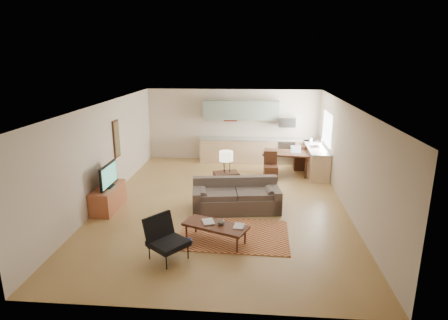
# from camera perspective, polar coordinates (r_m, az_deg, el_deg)

# --- Properties ---
(room) EXTENTS (9.00, 9.00, 9.00)m
(room) POSITION_cam_1_polar(r_m,az_deg,el_deg) (9.90, -0.14, 0.65)
(room) COLOR #A07842
(room) RESTS_ON ground
(kitchen_counter_back) EXTENTS (4.26, 0.64, 0.92)m
(kitchen_counter_back) POSITION_cam_1_polar(r_m,az_deg,el_deg) (14.13, 4.93, 1.47)
(kitchen_counter_back) COLOR tan
(kitchen_counter_back) RESTS_ON ground
(kitchen_counter_right) EXTENTS (0.64, 2.26, 0.92)m
(kitchen_counter_right) POSITION_cam_1_polar(r_m,az_deg,el_deg) (13.16, 13.80, 0.00)
(kitchen_counter_right) COLOR tan
(kitchen_counter_right) RESTS_ON ground
(kitchen_range) EXTENTS (0.62, 0.62, 0.90)m
(kitchen_range) POSITION_cam_1_polar(r_m,az_deg,el_deg) (14.19, 9.38, 1.33)
(kitchen_range) COLOR #A5A8AD
(kitchen_range) RESTS_ON ground
(kitchen_microwave) EXTENTS (0.62, 0.40, 0.35)m
(kitchen_microwave) POSITION_cam_1_polar(r_m,az_deg,el_deg) (13.98, 9.57, 5.72)
(kitchen_microwave) COLOR #A5A8AD
(kitchen_microwave) RESTS_ON room
(upper_cabinets) EXTENTS (2.80, 0.34, 0.70)m
(upper_cabinets) POSITION_cam_1_polar(r_m,az_deg,el_deg) (14.00, 2.60, 7.60)
(upper_cabinets) COLOR gray
(upper_cabinets) RESTS_ON room
(window_right) EXTENTS (0.02, 1.40, 1.05)m
(window_right) POSITION_cam_1_polar(r_m,az_deg,el_deg) (12.97, 15.43, 4.61)
(window_right) COLOR white
(window_right) RESTS_ON room
(wall_art_left) EXTENTS (0.06, 0.42, 1.10)m
(wall_art_left) POSITION_cam_1_polar(r_m,az_deg,el_deg) (11.42, -16.04, 3.10)
(wall_art_left) COLOR olive
(wall_art_left) RESTS_ON room
(triptych) EXTENTS (1.70, 0.04, 0.50)m
(triptych) POSITION_cam_1_polar(r_m,az_deg,el_deg) (14.19, 0.98, 6.91)
(triptych) COLOR beige
(triptych) RESTS_ON room
(rug) EXTENTS (2.49, 1.76, 0.02)m
(rug) POSITION_cam_1_polar(r_m,az_deg,el_deg) (8.61, 1.50, -11.31)
(rug) COLOR #9A3318
(rug) RESTS_ON floor
(sofa) EXTENTS (2.46, 1.33, 0.81)m
(sofa) POSITION_cam_1_polar(r_m,az_deg,el_deg) (9.74, 1.87, -5.45)
(sofa) COLOR brown
(sofa) RESTS_ON floor
(coffee_table) EXTENTS (1.51, 1.04, 0.42)m
(coffee_table) POSITION_cam_1_polar(r_m,az_deg,el_deg) (8.23, -1.32, -11.11)
(coffee_table) COLOR #442114
(coffee_table) RESTS_ON floor
(book_a) EXTENTS (0.44, 0.47, 0.03)m
(book_a) POSITION_cam_1_polar(r_m,az_deg,el_deg) (8.21, -3.25, -9.48)
(book_a) COLOR maroon
(book_a) RESTS_ON coffee_table
(book_b) EXTENTS (0.29, 0.35, 0.02)m
(book_b) POSITION_cam_1_polar(r_m,az_deg,el_deg) (8.06, 1.52, -9.98)
(book_b) COLOR navy
(book_b) RESTS_ON coffee_table
(vase) EXTENTS (0.19, 0.19, 0.16)m
(vase) POSITION_cam_1_polar(r_m,az_deg,el_deg) (8.10, -0.44, -9.29)
(vase) COLOR black
(vase) RESTS_ON coffee_table
(armchair) EXTENTS (1.06, 1.06, 0.86)m
(armchair) POSITION_cam_1_polar(r_m,az_deg,el_deg) (7.59, -8.51, -11.85)
(armchair) COLOR black
(armchair) RESTS_ON floor
(tv_credenza) EXTENTS (0.51, 1.34, 0.62)m
(tv_credenza) POSITION_cam_1_polar(r_m,az_deg,el_deg) (10.32, -17.21, -5.53)
(tv_credenza) COLOR #994B2F
(tv_credenza) RESTS_ON floor
(tv) EXTENTS (0.10, 1.03, 0.62)m
(tv) POSITION_cam_1_polar(r_m,az_deg,el_deg) (10.10, -17.22, -2.28)
(tv) COLOR black
(tv) RESTS_ON tv_credenza
(console_table) EXTENTS (0.78, 0.64, 0.78)m
(console_table) POSITION_cam_1_polar(r_m,az_deg,el_deg) (10.52, 0.32, -3.91)
(console_table) COLOR #371D13
(console_table) RESTS_ON floor
(table_lamp) EXTENTS (0.51, 0.51, 0.62)m
(table_lamp) POSITION_cam_1_polar(r_m,az_deg,el_deg) (10.31, 0.33, -0.23)
(table_lamp) COLOR beige
(table_lamp) RESTS_ON console_table
(dining_table) EXTENTS (1.63, 1.05, 0.78)m
(dining_table) POSITION_cam_1_polar(r_m,az_deg,el_deg) (12.82, 9.41, -0.50)
(dining_table) COLOR #371D13
(dining_table) RESTS_ON floor
(dining_chair_near) EXTENTS (0.46, 0.48, 0.91)m
(dining_chair_near) POSITION_cam_1_polar(r_m,az_deg,el_deg) (12.18, 7.15, -0.95)
(dining_chair_near) COLOR #371D13
(dining_chair_near) RESTS_ON floor
(dining_chair_far) EXTENTS (0.43, 0.45, 0.90)m
(dining_chair_far) POSITION_cam_1_polar(r_m,az_deg,el_deg) (13.45, 11.49, 0.42)
(dining_chair_far) COLOR #371D13
(dining_chair_far) RESTS_ON floor
(laptop) EXTENTS (0.33, 0.25, 0.25)m
(laptop) POSITION_cam_1_polar(r_m,az_deg,el_deg) (12.62, 10.94, 1.58)
(laptop) COLOR #A5A8AD
(laptop) RESTS_ON dining_table
(soap_bottle) EXTENTS (0.10, 0.10, 0.19)m
(soap_bottle) POSITION_cam_1_polar(r_m,az_deg,el_deg) (13.68, 13.11, 3.03)
(soap_bottle) COLOR beige
(soap_bottle) RESTS_ON kitchen_counter_right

